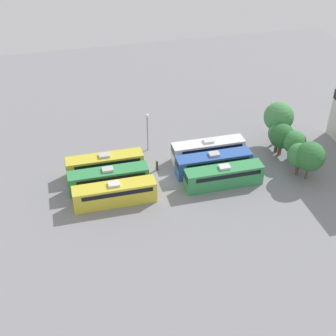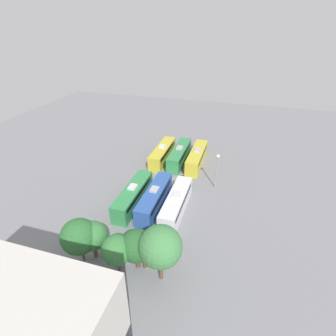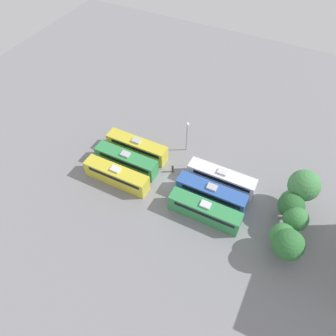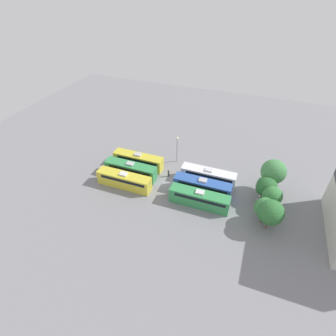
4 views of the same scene
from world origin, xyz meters
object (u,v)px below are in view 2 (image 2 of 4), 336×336
(bus_3, at_px, (176,203))
(light_pole, at_px, (217,165))
(bus_2, at_px, (163,153))
(worker_person, at_px, (183,179))
(bus_4, at_px, (155,198))
(tree_0, at_px, (161,247))
(bus_1, at_px, (179,154))
(tree_2, at_px, (136,246))
(tree_1, at_px, (144,246))
(bus_5, at_px, (133,195))
(bus_0, at_px, (197,157))
(tree_4, at_px, (93,236))
(tree_5, at_px, (79,237))
(tree_3, at_px, (117,250))

(bus_3, distance_m, light_pole, 10.52)
(bus_2, bearing_deg, worker_person, 130.31)
(bus_3, bearing_deg, bus_2, -65.17)
(bus_2, bearing_deg, bus_4, 103.31)
(tree_0, bearing_deg, bus_1, -79.56)
(bus_2, height_order, tree_2, tree_2)
(tree_1, distance_m, tree_2, 0.89)
(bus_5, distance_m, tree_1, 13.22)
(bus_1, height_order, bus_2, same)
(bus_0, xyz_separation_m, bus_4, (3.72, 16.16, 0.00))
(bus_4, height_order, light_pole, light_pole)
(bus_0, distance_m, tree_2, 28.27)
(bus_5, bearing_deg, tree_4, 88.87)
(tree_4, bearing_deg, worker_person, -107.53)
(light_pole, bearing_deg, tree_2, 71.86)
(bus_3, height_order, tree_5, tree_5)
(tree_0, height_order, tree_2, tree_0)
(worker_person, height_order, tree_3, tree_3)
(tree_0, bearing_deg, tree_4, -4.13)
(bus_4, height_order, tree_4, tree_4)
(bus_4, distance_m, worker_person, 8.77)
(tree_5, bearing_deg, tree_3, 178.75)
(light_pole, bearing_deg, bus_5, 35.68)
(bus_5, bearing_deg, bus_4, -174.16)
(bus_5, relative_size, tree_4, 2.15)
(bus_0, height_order, tree_0, tree_0)
(tree_1, height_order, tree_5, tree_5)
(tree_1, bearing_deg, bus_1, -84.06)
(tree_4, relative_size, tree_5, 0.87)
(bus_0, height_order, tree_5, tree_5)
(bus_1, xyz_separation_m, bus_2, (3.69, 0.33, 0.00))
(worker_person, distance_m, light_pole, 7.15)
(bus_3, height_order, bus_4, same)
(tree_2, distance_m, tree_3, 2.31)
(bus_3, height_order, tree_0, tree_0)
(light_pole, distance_m, tree_0, 21.50)
(light_pole, xyz_separation_m, tree_1, (5.84, 20.23, -1.18))
(bus_1, bearing_deg, tree_3, 90.11)
(bus_1, distance_m, tree_2, 28.30)
(tree_1, relative_size, tree_2, 0.93)
(bus_2, relative_size, bus_3, 1.00)
(bus_2, bearing_deg, tree_1, 103.45)
(bus_2, relative_size, light_pole, 1.75)
(bus_4, xyz_separation_m, light_pole, (-8.70, -8.46, 2.91))
(bus_1, distance_m, tree_4, 28.58)
(bus_0, height_order, light_pole, light_pole)
(tree_1, height_order, tree_3, tree_3)
(tree_5, bearing_deg, bus_5, -96.52)
(bus_4, height_order, tree_2, tree_2)
(bus_3, distance_m, tree_1, 11.59)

